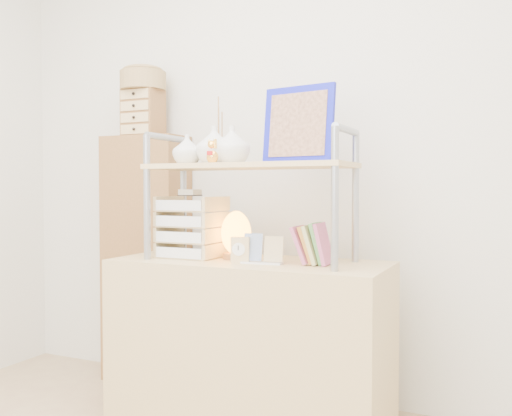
{
  "coord_description": "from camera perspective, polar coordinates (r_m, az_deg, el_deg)",
  "views": [
    {
      "loc": [
        1.07,
        -1.03,
        1.07
      ],
      "look_at": [
        0.03,
        1.2,
        0.98
      ],
      "focal_mm": 40.0,
      "sensor_mm": 36.0,
      "label": 1
    }
  ],
  "objects": [
    {
      "name": "letter_tray",
      "position": [
        2.62,
        -6.55,
        -2.22
      ],
      "size": [
        0.25,
        0.24,
        0.31
      ],
      "color": "tan",
      "rests_on": "desk"
    },
    {
      "name": "postcard_stand",
      "position": [
        2.39,
        0.63,
        -4.74
      ],
      "size": [
        0.18,
        0.06,
        0.13
      ],
      "color": "white",
      "rests_on": "desk"
    },
    {
      "name": "desk_clock",
      "position": [
        2.41,
        -1.59,
        -4.21
      ],
      "size": [
        0.08,
        0.05,
        0.11
      ],
      "color": "tan",
      "rests_on": "desk"
    },
    {
      "name": "drawer_chest",
      "position": [
        3.21,
        -11.24,
        9.28
      ],
      "size": [
        0.2,
        0.16,
        0.25
      ],
      "color": "brown",
      "rests_on": "cabinet"
    },
    {
      "name": "cabinet",
      "position": [
        3.23,
        -10.91,
        -4.98
      ],
      "size": [
        0.45,
        0.25,
        1.35
      ],
      "primitive_type": "cube",
      "rotation": [
        0.0,
        0.0,
        0.01
      ],
      "color": "brown",
      "rests_on": "ground"
    },
    {
      "name": "hutch",
      "position": [
        2.5,
        -1.44,
        4.86
      ],
      "size": [
        0.9,
        0.34,
        0.76
      ],
      "color": "#8E919A",
      "rests_on": "desk"
    },
    {
      "name": "woven_basket",
      "position": [
        3.24,
        -11.24,
        12.34
      ],
      "size": [
        0.25,
        0.25,
        0.1
      ],
      "primitive_type": "cylinder",
      "color": "olive",
      "rests_on": "drawer_chest"
    },
    {
      "name": "desk",
      "position": [
        2.57,
        -0.66,
        -13.62
      ],
      "size": [
        1.2,
        0.5,
        0.75
      ],
      "primitive_type": "cube",
      "color": "tan",
      "rests_on": "ground"
    },
    {
      "name": "salt_lamp",
      "position": [
        2.54,
        -1.99,
        -2.66
      ],
      "size": [
        0.14,
        0.13,
        0.21
      ],
      "color": "brown",
      "rests_on": "desk"
    }
  ]
}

